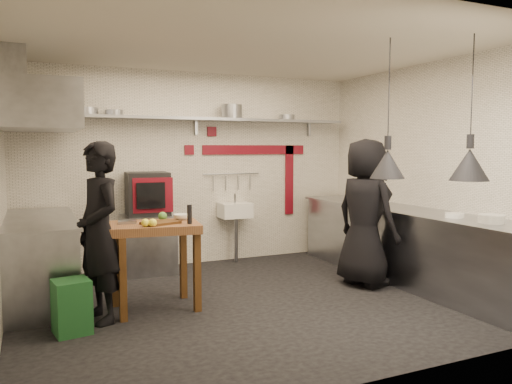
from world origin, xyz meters
name	(u,v)px	position (x,y,z in m)	size (l,w,h in m)	color
floor	(254,302)	(0.00, 0.00, 0.00)	(5.00, 5.00, 0.00)	black
ceiling	(254,45)	(0.00, 0.00, 2.80)	(5.00, 5.00, 0.00)	beige
wall_back	(196,169)	(0.00, 2.10, 1.40)	(5.00, 0.04, 2.80)	white
wall_front	(374,191)	(0.00, -2.10, 1.40)	(5.00, 0.04, 2.80)	white
wall_right	(430,172)	(2.50, 0.00, 1.40)	(0.04, 4.20, 2.80)	white
red_band_horiz	(255,150)	(0.95, 2.08, 1.68)	(1.70, 0.02, 0.14)	maroon
red_band_vert	(289,180)	(1.55, 2.08, 1.20)	(0.14, 0.02, 1.10)	maroon
red_tile_a	(212,132)	(0.25, 2.08, 1.95)	(0.14, 0.02, 0.14)	maroon
red_tile_b	(189,150)	(-0.10, 2.08, 1.68)	(0.14, 0.02, 0.14)	maroon
back_shelf	(199,119)	(0.00, 1.92, 2.12)	(4.60, 0.34, 0.04)	gray
shelf_bracket_left	(55,124)	(-1.90, 2.07, 2.02)	(0.04, 0.06, 0.24)	gray
shelf_bracket_mid	(196,126)	(0.00, 2.07, 2.02)	(0.04, 0.06, 0.24)	gray
shelf_bracket_right	(309,129)	(1.90, 2.07, 2.02)	(0.04, 0.06, 0.24)	gray
pan_far_left	(86,111)	(-1.53, 1.92, 2.19)	(0.30, 0.30, 0.09)	gray
pan_mid_left	(114,113)	(-1.17, 1.92, 2.18)	(0.24, 0.24, 0.07)	gray
stock_pot	(232,112)	(0.51, 1.92, 2.24)	(0.31, 0.31, 0.20)	gray
pan_right	(287,117)	(1.42, 1.92, 2.18)	(0.24, 0.24, 0.08)	gray
oven_stand	(148,244)	(-0.79, 1.81, 0.40)	(0.71, 0.65, 0.80)	gray
combi_oven	(147,194)	(-0.78, 1.78, 1.09)	(0.55, 0.52, 0.58)	black
oven_door	(153,195)	(-0.76, 1.53, 1.09)	(0.52, 0.03, 0.46)	maroon
oven_glass	(151,196)	(-0.80, 1.49, 1.09)	(0.37, 0.02, 0.34)	black
hand_sink	(235,210)	(0.55, 1.92, 0.78)	(0.46, 0.34, 0.22)	white
sink_tap	(235,198)	(0.55, 1.92, 0.96)	(0.03, 0.03, 0.14)	gray
sink_drain	(236,240)	(0.55, 1.88, 0.34)	(0.06, 0.06, 0.66)	gray
utensil_rail	(231,174)	(0.55, 2.06, 1.32)	(0.02, 0.02, 0.90)	gray
counter_right	(407,246)	(2.15, 0.00, 0.45)	(0.70, 3.80, 0.90)	gray
counter_right_top	(408,210)	(2.15, 0.00, 0.92)	(0.76, 3.90, 0.03)	gray
plate_stack	(491,219)	(2.12, -1.29, 0.97)	(0.26, 0.26, 0.09)	white
small_bowl_right	(454,215)	(2.10, -0.82, 0.96)	(0.21, 0.21, 0.05)	white
counter_left	(40,260)	(-2.15, 1.05, 0.45)	(0.70, 1.90, 0.90)	gray
counter_left_top	(39,219)	(-2.15, 1.05, 0.92)	(0.76, 2.00, 0.03)	gray
extractor_hood	(40,107)	(-2.10, 1.05, 2.15)	(0.78, 1.60, 0.50)	gray
hood_duct	(13,69)	(-2.35, 1.05, 2.55)	(0.28, 0.28, 0.50)	gray
green_bin	(72,307)	(-1.91, -0.18, 0.25)	(0.31, 0.31, 0.50)	#1A5224
prep_table	(155,266)	(-1.05, 0.21, 0.46)	(0.92, 0.64, 0.92)	brown
cutting_board	(161,223)	(-1.00, 0.13, 0.93)	(0.35, 0.25, 0.03)	#4F2F14
pepper_mill	(190,214)	(-0.73, 0.00, 1.02)	(0.05, 0.05, 0.20)	black
lemon_a	(145,223)	(-1.19, 0.00, 0.96)	(0.08, 0.08, 0.08)	#FFF234
lemon_b	(153,223)	(-1.12, -0.02, 0.96)	(0.08, 0.08, 0.08)	#FFF234
veg_ball	(163,216)	(-0.93, 0.33, 0.97)	(0.10, 0.10, 0.10)	#4C8635
steel_tray	(127,222)	(-1.31, 0.30, 0.94)	(0.19, 0.12, 0.03)	gray
bowl	(182,217)	(-0.71, 0.35, 0.95)	(0.19, 0.19, 0.06)	white
heat_lamp_near	(389,109)	(1.09, -0.89, 2.10)	(0.35, 0.35, 1.40)	black
heat_lamp_far	(472,108)	(1.71, -1.36, 2.09)	(0.38, 0.38, 1.42)	black
chef_left	(99,232)	(-1.63, 0.06, 0.89)	(0.65, 0.42, 1.77)	black
chef_right	(365,213)	(1.54, 0.06, 0.91)	(0.89, 0.58, 1.82)	black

